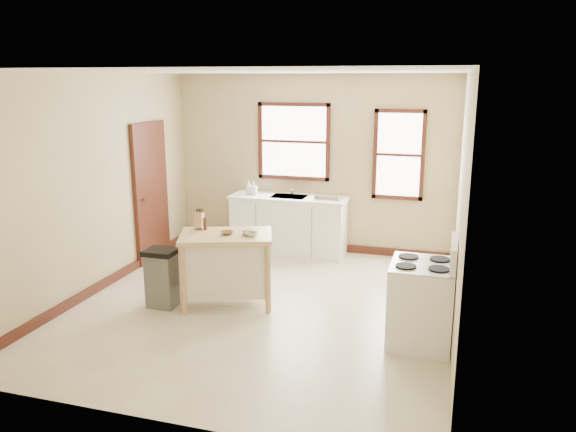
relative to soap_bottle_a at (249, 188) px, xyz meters
The scene contains 23 objects.
floor 2.57m from the soap_bottle_a, 66.06° to the right, with size 5.00×5.00×0.00m, color beige.
ceiling 2.94m from the soap_bottle_a, 66.06° to the right, with size 5.00×5.00×0.00m, color white.
wall_back 1.08m from the soap_bottle_a, 20.24° to the left, with size 4.50×0.04×2.80m, color tan.
wall_left 2.54m from the soap_bottle_a, 121.10° to the right, with size 0.04×5.00×2.80m, color tan.
wall_right 3.88m from the soap_bottle_a, 33.84° to the right, with size 0.04×5.00×2.80m, color tan.
window_main 1.03m from the soap_bottle_a, 26.90° to the left, with size 1.17×0.06×1.22m, color #37150F, non-canonical shape.
window_side 2.40m from the soap_bottle_a, ahead, with size 0.77×0.06×1.37m, color #37150F, non-canonical shape.
door_left 1.52m from the soap_bottle_a, 145.97° to the right, with size 0.06×0.90×2.10m, color #37150F.
baseboard_back 1.40m from the soap_bottle_a, 18.64° to the left, with size 4.50×0.04×0.12m, color #37150F.
baseboard_left 2.68m from the soap_bottle_a, 120.51° to the right, with size 0.04×5.00×0.12m, color #37150F.
sink_counter 0.87m from the soap_bottle_a, ahead, with size 1.86×0.62×0.92m, color white, non-canonical shape.
faucet 0.69m from the soap_bottle_a, 19.52° to the left, with size 0.03×0.03×0.22m, color silver.
soap_bottle_a is the anchor object (origin of this frame).
soap_bottle_b 0.09m from the soap_bottle_a, ahead, with size 0.09×0.10×0.21m, color #B2B2B2.
dish_rack 1.31m from the soap_bottle_a, ahead, with size 0.40×0.30×0.10m, color silver, non-canonical shape.
kitchen_island 2.34m from the soap_bottle_a, 76.59° to the right, with size 1.10×0.70×0.90m, color #D1B77B, non-canonical shape.
knife_block 2.08m from the soap_bottle_a, 86.89° to the right, with size 0.10×0.10×0.20m, color tan, non-canonical shape.
pepper_grinder 2.11m from the soap_bottle_a, 84.42° to the right, with size 0.04×0.04×0.15m, color #472013.
bowl_a 2.28m from the soap_bottle_a, 76.23° to the right, with size 0.15×0.15×0.04m, color brown.
bowl_b 2.29m from the soap_bottle_a, 69.86° to the right, with size 0.14×0.14×0.04m, color brown.
bowl_c 2.36m from the soap_bottle_a, 68.89° to the right, with size 0.15×0.15×0.05m, color silver.
trash_bin 2.59m from the soap_bottle_a, 94.77° to the right, with size 0.37×0.31×0.72m, color #5D5D5B, non-canonical shape.
gas_stove 3.90m from the soap_bottle_a, 42.08° to the right, with size 0.71×0.71×1.14m, color white, non-canonical shape.
Camera 1 is at (2.14, -6.09, 2.73)m, focal length 35.00 mm.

